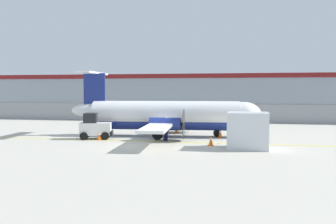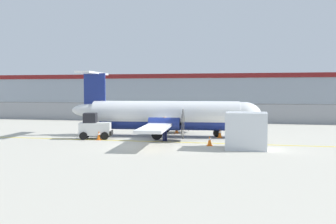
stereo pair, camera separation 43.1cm
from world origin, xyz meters
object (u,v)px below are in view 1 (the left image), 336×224
Objects in this scene: traffic_cone_far_left at (99,136)px; parked_car_1 at (141,107)px; commuter_airplane at (169,115)px; traffic_cone_far_right at (220,133)px; ground_crew_worker at (166,127)px; parked_car_4 at (263,109)px; parked_car_0 at (110,107)px; traffic_cone_near_right at (176,129)px; parked_car_5 at (303,110)px; cargo_container at (248,131)px; baggage_tug at (95,127)px; parked_car_2 at (186,109)px; traffic_cone_near_left at (211,141)px; parked_car_3 at (221,109)px.

parked_car_1 reaches higher than traffic_cone_far_left.
commuter_airplane reaches higher than parked_car_1.
ground_crew_worker is at bearing -145.54° from traffic_cone_far_right.
parked_car_0 is at bearing -2.95° from parked_car_4.
parked_car_5 is (13.31, 21.67, 0.58)m from traffic_cone_near_right.
cargo_container reaches higher than traffic_cone_near_right.
baggage_tug is 0.58× the size of parked_car_2.
traffic_cone_far_right is at bearing -5.93° from commuter_airplane.
traffic_cone_far_left is (-10.24, 1.99, -0.79)m from cargo_container.
traffic_cone_near_right is 6.99m from traffic_cone_far_left.
parked_car_0 is at bearing 119.51° from traffic_cone_near_left.
baggage_tug is 3.95× the size of traffic_cone_far_right.
parked_car_4 is at bearing 50.15° from baggage_tug.
cargo_container is 3.82× the size of traffic_cone_far_right.
traffic_cone_far_right is (8.33, 3.00, 0.00)m from traffic_cone_far_left.
traffic_cone_near_left is 1.00× the size of traffic_cone_far_right.
parked_car_2 is at bearing 104.01° from traffic_cone_far_right.
parked_car_5 reaches higher than traffic_cone_near_left.
baggage_tug is 0.59× the size of parked_car_1.
parked_car_0 is (-20.76, 33.48, -0.21)m from cargo_container.
commuter_airplane is 3.73× the size of parked_car_0.
parked_car_1 is at bearing -5.40° from parked_car_4.
commuter_airplane is 3.79× the size of parked_car_1.
parked_car_3 is (2.46, 23.02, 0.58)m from traffic_cone_near_right.
cargo_container is 3.82× the size of traffic_cone_near_right.
parked_car_1 is (-10.07, 26.28, 0.58)m from traffic_cone_near_right.
parked_car_5 is (18.48, 26.39, 0.04)m from baggage_tug.
traffic_cone_near_left is at bearing 161.70° from cargo_container.
cargo_container is 2.54m from traffic_cone_near_left.
traffic_cone_far_left is 0.15× the size of parked_car_1.
baggage_tug is at bearing 168.89° from traffic_cone_near_left.
cargo_container is at bearing 109.90° from parked_car_2.
parked_car_0 is 0.98× the size of parked_car_3.
ground_crew_worker is 4.76m from traffic_cone_far_left.
parked_car_3 is (12.53, -3.27, 0.00)m from parked_car_1.
parked_car_0 and parked_car_4 have the same top height.
parked_car_5 reaches higher than traffic_cone_near_right.
commuter_airplane reaches higher than parked_car_4.
cargo_container reaches higher than ground_crew_worker.
parked_car_4 is at bearing 80.46° from traffic_cone_near_left.
commuter_airplane is at bearing 35.18° from traffic_cone_far_left.
traffic_cone_near_right is 28.15m from parked_car_1.
parked_car_0 is at bearing 155.97° from ground_crew_worker.
baggage_tug is 3.95× the size of traffic_cone_near_left.
commuter_airplane is 3.72× the size of parked_car_2.
traffic_cone_far_left is at bearing -75.59° from parked_car_0.
cargo_container is 30.38m from parked_car_3.
parked_car_3 reaches higher than traffic_cone_near_left.
parked_car_2 reaches higher than traffic_cone_far_right.
traffic_cone_near_left is at bearing -62.59° from traffic_cone_near_right.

